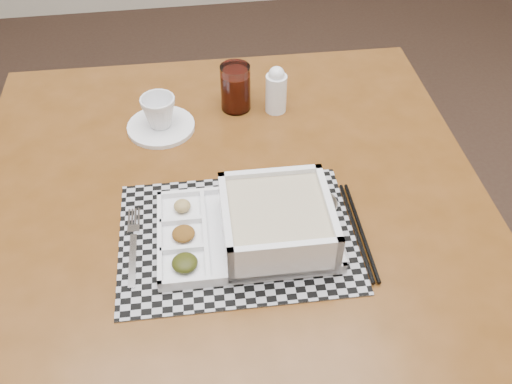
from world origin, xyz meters
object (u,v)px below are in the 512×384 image
serving_tray (268,226)px  juice_glass (236,89)px  creamer_bottle (276,90)px  dining_table (229,223)px  cup (159,112)px

serving_tray → juice_glass: 0.41m
serving_tray → juice_glass: size_ratio=2.98×
serving_tray → juice_glass: bearing=90.9°
creamer_bottle → dining_table: bearing=-117.9°
dining_table → creamer_bottle: creamer_bottle is taller
dining_table → juice_glass: size_ratio=9.56×
serving_tray → dining_table: bearing=115.1°
dining_table → cup: 0.29m
cup → creamer_bottle: bearing=25.5°
creamer_bottle → cup: bearing=-173.2°
dining_table → creamer_bottle: (0.14, 0.27, 0.13)m
serving_tray → creamer_bottle: (0.08, 0.39, 0.02)m
serving_tray → creamer_bottle: size_ratio=2.86×
dining_table → serving_tray: 0.18m
serving_tray → cup: (-0.18, 0.36, 0.01)m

